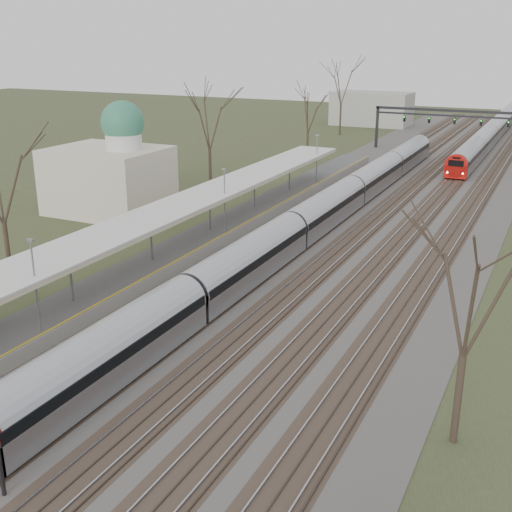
{
  "coord_description": "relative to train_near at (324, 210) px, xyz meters",
  "views": [
    {
      "loc": [
        15.45,
        -8.25,
        15.43
      ],
      "look_at": [
        -1.73,
        27.22,
        2.0
      ],
      "focal_mm": 45.0,
      "sensor_mm": 36.0,
      "label": 1
    }
  ],
  "objects": [
    {
      "name": "track_bed",
      "position": [
        2.76,
        12.75,
        -1.42
      ],
      "size": [
        24.0,
        160.0,
        0.22
      ],
      "color": "#474442",
      "rests_on": "ground"
    },
    {
      "name": "platform",
      "position": [
        -6.55,
        -4.75,
        -0.98
      ],
      "size": [
        3.5,
        69.0,
        1.0
      ],
      "primitive_type": "cube",
      "color": "#9E9B93",
      "rests_on": "ground"
    },
    {
      "name": "canopy",
      "position": [
        -6.55,
        -9.26,
        2.45
      ],
      "size": [
        4.1,
        50.0,
        3.11
      ],
      "color": "slate",
      "rests_on": "platform"
    },
    {
      "name": "dome_building",
      "position": [
        -19.21,
        -4.25,
        2.24
      ],
      "size": [
        10.0,
        8.0,
        10.3
      ],
      "color": "beige",
      "rests_on": "ground"
    },
    {
      "name": "signal_gantry",
      "position": [
        2.79,
        42.74,
        3.43
      ],
      "size": [
        21.0,
        0.59,
        6.08
      ],
      "color": "black",
      "rests_on": "ground"
    },
    {
      "name": "tree_west_far",
      "position": [
        -14.5,
        5.75,
        6.54
      ],
      "size": [
        5.5,
        5.5,
        11.33
      ],
      "color": "#2D231C",
      "rests_on": "ground"
    },
    {
      "name": "tree_east_near",
      "position": [
        15.5,
        -27.25,
        5.08
      ],
      "size": [
        4.5,
        4.5,
        9.27
      ],
      "color": "#2D231C",
      "rests_on": "ground"
    },
    {
      "name": "train_near",
      "position": [
        0.0,
        0.0,
        0.0
      ],
      "size": [
        2.62,
        75.21,
        3.05
      ],
      "color": "#9C9EA5",
      "rests_on": "ground"
    },
    {
      "name": "train_far",
      "position": [
        7.0,
        61.22,
        0.0
      ],
      "size": [
        2.62,
        75.21,
        3.05
      ],
      "color": "#9C9EA5",
      "rests_on": "ground"
    }
  ]
}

